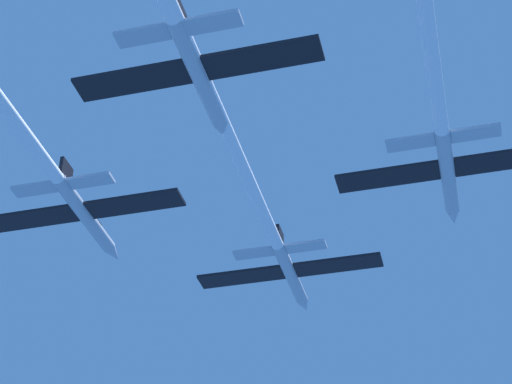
{
  "coord_description": "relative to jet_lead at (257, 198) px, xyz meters",
  "views": [
    {
      "loc": [
        13.32,
        -66.41,
        -38.22
      ],
      "look_at": [
        -0.18,
        -13.29,
        0.0
      ],
      "focal_mm": 63.14,
      "sensor_mm": 36.0,
      "label": 1
    }
  ],
  "objects": [
    {
      "name": "jet_lead",
      "position": [
        0.0,
        0.0,
        0.0
      ],
      "size": [
        15.94,
        44.93,
        2.64
      ],
      "color": "#B2BAC6"
    },
    {
      "name": "jet_left_wing",
      "position": [
        -13.15,
        -15.44,
        -0.48
      ],
      "size": [
        15.94,
        49.12,
        2.64
      ],
      "color": "#B2BAC6"
    },
    {
      "name": "jet_right_wing",
      "position": [
        14.25,
        -14.98,
        -0.36
      ],
      "size": [
        15.94,
        51.31,
        2.64
      ],
      "color": "#B2BAC6"
    }
  ]
}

